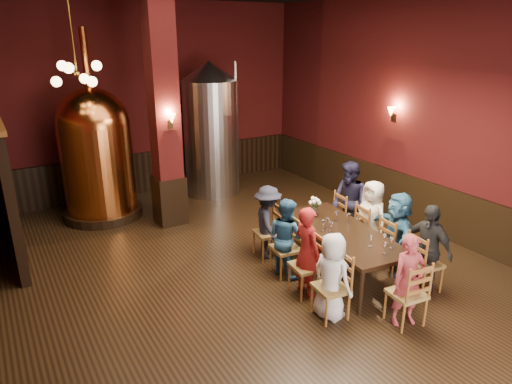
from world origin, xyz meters
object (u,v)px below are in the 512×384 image
person_0 (332,276)px  person_2 (286,237)px  rose_vase (315,204)px  person_1 (307,251)px  steel_vessel (211,129)px  dining_table (342,234)px  copper_kettle (97,153)px

person_0 → person_2: bearing=-17.0°
person_2 → person_0: bearing=163.6°
person_0 → rose_vase: 1.91m
person_1 → person_0: bearing=171.9°
steel_vessel → rose_vase: bearing=-89.5°
rose_vase → dining_table: bearing=-90.4°
person_1 → person_2: bearing=-8.1°
copper_kettle → rose_vase: (2.76, -3.83, -0.43)m
dining_table → rose_vase: 0.77m
person_2 → copper_kettle: 4.61m
person_0 → steel_vessel: (0.93, 5.60, 0.95)m
dining_table → person_2: person_2 is taller
person_2 → dining_table: bearing=-127.6°
dining_table → person_1: 0.91m
copper_kettle → dining_table: bearing=-58.8°
person_1 → steel_vessel: size_ratio=0.44×
person_2 → copper_kettle: (-1.95, 4.11, 0.76)m
person_0 → steel_vessel: 5.75m
steel_vessel → rose_vase: steel_vessel is taller
person_1 → dining_table: bearing=-76.8°
person_2 → steel_vessel: bearing=-20.0°
person_2 → copper_kettle: copper_kettle is taller
dining_table → rose_vase: size_ratio=7.04×
steel_vessel → person_0: bearing=-99.5°
person_1 → rose_vase: bearing=-44.7°
copper_kettle → steel_vessel: 2.73m
person_0 → person_1: (0.08, 0.67, 0.07)m
steel_vessel → rose_vase: 4.04m
copper_kettle → rose_vase: size_ratio=10.93×
copper_kettle → steel_vessel: size_ratio=1.23×
person_1 → person_2: (0.08, 0.66, -0.05)m
person_1 → copper_kettle: bearing=20.1°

